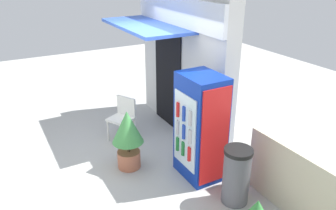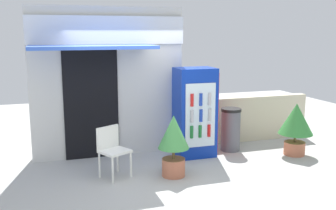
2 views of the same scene
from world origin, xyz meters
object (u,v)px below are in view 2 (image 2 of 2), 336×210
at_px(drink_cooler, 195,112).
at_px(potted_plant_near_shop, 174,140).
at_px(potted_plant_curbside, 296,123).
at_px(trash_bin, 231,129).
at_px(plastic_chair, 112,147).

xyz_separation_m(drink_cooler, potted_plant_near_shop, (-0.77, -0.95, -0.25)).
height_order(potted_plant_near_shop, potted_plant_curbside, potted_plant_near_shop).
distance_m(potted_plant_near_shop, potted_plant_curbside, 2.74).
xyz_separation_m(drink_cooler, trash_bin, (0.84, 0.09, -0.43)).
height_order(plastic_chair, potted_plant_near_shop, potted_plant_near_shop).
xyz_separation_m(plastic_chair, potted_plant_curbside, (3.73, 0.04, 0.15)).
height_order(drink_cooler, potted_plant_near_shop, drink_cooler).
height_order(plastic_chair, potted_plant_curbside, potted_plant_curbside).
distance_m(drink_cooler, potted_plant_near_shop, 1.25).
height_order(potted_plant_curbside, trash_bin, potted_plant_curbside).
relative_size(drink_cooler, trash_bin, 1.97).
bearing_deg(plastic_chair, potted_plant_near_shop, -17.38).
relative_size(potted_plant_near_shop, trash_bin, 1.19).
distance_m(potted_plant_near_shop, trash_bin, 1.93).
bearing_deg(drink_cooler, plastic_chair, -160.48).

